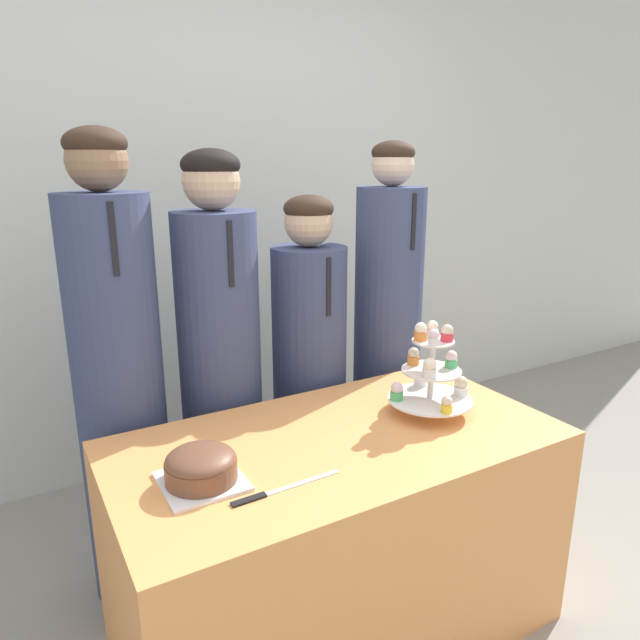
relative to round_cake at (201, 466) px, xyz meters
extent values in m
cube|color=silver|center=(0.45, 1.46, 0.59)|extent=(9.00, 0.06, 2.70)
cube|color=#EF9951|center=(0.45, 0.04, -0.40)|extent=(1.39, 0.73, 0.71)
cube|color=white|center=(0.00, 0.00, -0.04)|extent=(0.21, 0.21, 0.01)
cylinder|color=brown|center=(0.00, 0.00, -0.01)|extent=(0.19, 0.19, 0.05)
ellipsoid|color=brown|center=(0.00, 0.00, 0.02)|extent=(0.19, 0.19, 0.07)
cube|color=silver|center=(0.23, -0.13, -0.05)|extent=(0.22, 0.02, 0.00)
cube|color=black|center=(0.08, -0.14, -0.05)|extent=(0.09, 0.02, 0.01)
cylinder|color=silver|center=(0.81, 0.04, 0.08)|extent=(0.02, 0.02, 0.26)
cylinder|color=silver|center=(0.81, 0.04, 0.00)|extent=(0.29, 0.29, 0.01)
cylinder|color=silver|center=(0.81, 0.04, 0.10)|extent=(0.20, 0.20, 0.01)
cylinder|color=silver|center=(0.81, 0.04, 0.21)|extent=(0.14, 0.14, 0.01)
cylinder|color=white|center=(0.86, 0.15, 0.02)|extent=(0.04, 0.04, 0.03)
sphere|color=white|center=(0.86, 0.15, 0.04)|extent=(0.04, 0.04, 0.04)
cylinder|color=#4CB766|center=(0.71, 0.09, 0.02)|extent=(0.04, 0.04, 0.03)
sphere|color=silver|center=(0.71, 0.09, 0.05)|extent=(0.04, 0.04, 0.04)
cylinder|color=yellow|center=(0.78, -0.08, 0.02)|extent=(0.04, 0.04, 0.03)
sphere|color=beige|center=(0.78, -0.08, 0.04)|extent=(0.03, 0.03, 0.03)
cylinder|color=white|center=(0.92, 0.01, 0.02)|extent=(0.05, 0.05, 0.03)
sphere|color=beige|center=(0.92, 0.01, 0.05)|extent=(0.05, 0.05, 0.05)
cylinder|color=#4CB766|center=(0.89, 0.02, 0.12)|extent=(0.04, 0.04, 0.03)
sphere|color=silver|center=(0.89, 0.02, 0.14)|extent=(0.04, 0.04, 0.04)
cylinder|color=orange|center=(0.79, 0.11, 0.12)|extent=(0.04, 0.04, 0.03)
sphere|color=beige|center=(0.79, 0.11, 0.15)|extent=(0.04, 0.04, 0.04)
cylinder|color=white|center=(0.76, -0.01, 0.12)|extent=(0.05, 0.05, 0.03)
sphere|color=#F4E5C6|center=(0.76, -0.01, 0.15)|extent=(0.04, 0.04, 0.04)
cylinder|color=#E5333D|center=(0.85, 0.01, 0.22)|extent=(0.04, 0.04, 0.03)
sphere|color=beige|center=(0.85, 0.01, 0.25)|extent=(0.04, 0.04, 0.04)
cylinder|color=white|center=(0.84, 0.07, 0.22)|extent=(0.04, 0.04, 0.03)
sphere|color=#F4E5C6|center=(0.84, 0.07, 0.24)|extent=(0.04, 0.04, 0.04)
cylinder|color=orange|center=(0.78, 0.06, 0.22)|extent=(0.04, 0.04, 0.03)
sphere|color=#F4E5C6|center=(0.78, 0.06, 0.25)|extent=(0.04, 0.04, 0.04)
cylinder|color=white|center=(0.79, 0.00, 0.22)|extent=(0.04, 0.04, 0.02)
sphere|color=silver|center=(0.79, 0.00, 0.24)|extent=(0.03, 0.03, 0.03)
cylinder|color=#384266|center=(-0.09, 0.60, -0.04)|extent=(0.30, 0.30, 1.44)
sphere|color=#8E6B4C|center=(-0.09, 0.60, 0.78)|extent=(0.19, 0.19, 0.19)
ellipsoid|color=#332319|center=(-0.09, 0.60, 0.83)|extent=(0.19, 0.19, 0.10)
cube|color=black|center=(-0.09, 0.45, 0.55)|extent=(0.02, 0.01, 0.22)
cylinder|color=#384266|center=(0.28, 0.60, -0.08)|extent=(0.30, 0.30, 1.37)
sphere|color=#D6AD89|center=(0.28, 0.60, 0.71)|extent=(0.20, 0.20, 0.20)
ellipsoid|color=black|center=(0.28, 0.60, 0.76)|extent=(0.20, 0.20, 0.11)
cube|color=black|center=(0.28, 0.44, 0.48)|extent=(0.02, 0.01, 0.22)
cylinder|color=#384266|center=(0.66, 0.60, -0.15)|extent=(0.30, 0.30, 1.22)
sphere|color=#D6AD89|center=(0.66, 0.60, 0.55)|extent=(0.19, 0.19, 0.19)
ellipsoid|color=#332319|center=(0.66, 0.60, 0.60)|extent=(0.19, 0.19, 0.10)
cube|color=black|center=(0.66, 0.44, 0.33)|extent=(0.02, 0.01, 0.22)
cylinder|color=#384266|center=(1.05, 0.60, -0.04)|extent=(0.29, 0.29, 1.44)
sphere|color=beige|center=(1.05, 0.60, 0.76)|extent=(0.17, 0.17, 0.17)
ellipsoid|color=#332319|center=(1.05, 0.60, 0.81)|extent=(0.18, 0.18, 0.09)
cube|color=black|center=(1.05, 0.45, 0.55)|extent=(0.02, 0.01, 0.22)
camera|label=1|loc=(-0.40, -1.32, 0.78)|focal=32.00mm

